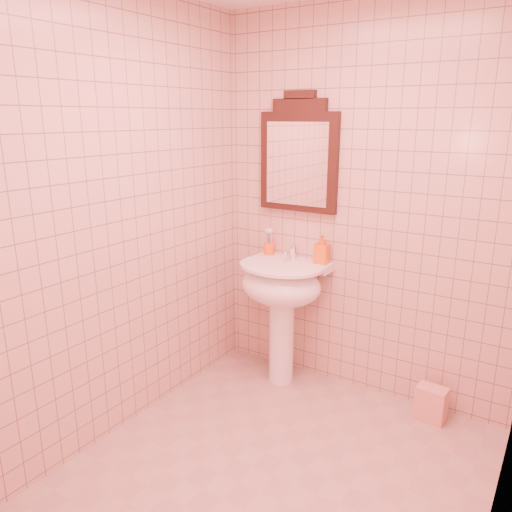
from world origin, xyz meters
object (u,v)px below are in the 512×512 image
Objects in this scene: toothbrush_cup at (269,248)px; towel at (431,404)px; pedestal_sink at (282,293)px; mirror at (298,157)px; soap_dispenser at (322,249)px.

toothbrush_cup reaches higher than towel.
towel is at bearing 4.95° from pedestal_sink.
mirror is at bearing 173.68° from towel.
pedestal_sink is 3.97× the size of towel.
toothbrush_cup is (-0.20, -0.04, -0.64)m from mirror.
pedestal_sink is 4.39× the size of soap_dispenser.
mirror is at bearing 166.21° from soap_dispenser.
toothbrush_cup is 1.46m from towel.
towel is at bearing -10.27° from soap_dispenser.
soap_dispenser is at bearing -9.11° from mirror.
mirror is at bearing 10.83° from toothbrush_cup.
pedestal_sink is at bearing -39.32° from toothbrush_cup.
towel is at bearing -3.52° from toothbrush_cup.
pedestal_sink is 0.92m from mirror.
soap_dispenser reaches higher than pedestal_sink.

